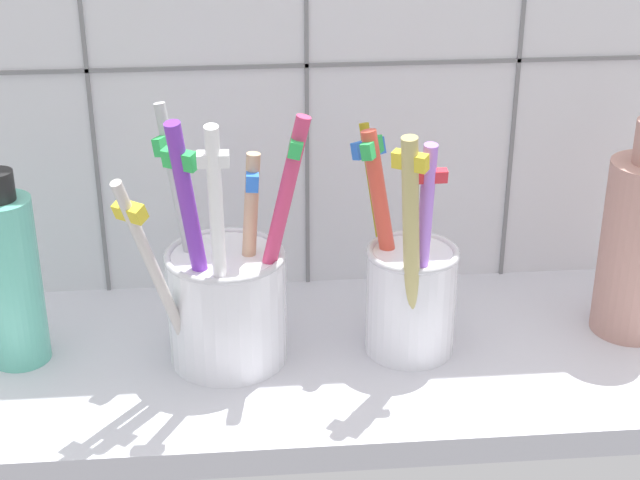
{
  "coord_description": "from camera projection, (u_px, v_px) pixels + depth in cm",
  "views": [
    {
      "loc": [
        -5.47,
        -61.77,
        40.49
      ],
      "look_at": [
        0.0,
        -0.26,
        11.04
      ],
      "focal_mm": 56.83,
      "sensor_mm": 36.0,
      "label": 1
    }
  ],
  "objects": [
    {
      "name": "counter_slab",
      "position": [
        320.0,
        364.0,
        0.73
      ],
      "size": [
        64.0,
        22.0,
        2.0
      ],
      "primitive_type": "cube",
      "color": "silver",
      "rests_on": "ground"
    },
    {
      "name": "tile_wall_back",
      "position": [
        305.0,
        29.0,
        0.75
      ],
      "size": [
        64.0,
        2.2,
        45.0
      ],
      "color": "white",
      "rests_on": "ground"
    },
    {
      "name": "toothbrush_cup_left",
      "position": [
        226.0,
        297.0,
        0.69
      ],
      "size": [
        12.52,
        10.47,
        19.06
      ],
      "color": "white",
      "rests_on": "counter_slab"
    },
    {
      "name": "toothbrush_cup_right",
      "position": [
        410.0,
        290.0,
        0.71
      ],
      "size": [
        7.27,
        9.83,
        17.56
      ],
      "color": "white",
      "rests_on": "counter_slab"
    },
    {
      "name": "ceramic_vase",
      "position": [
        640.0,
        243.0,
        0.73
      ],
      "size": [
        5.63,
        5.63,
        16.28
      ],
      "color": "tan",
      "rests_on": "counter_slab"
    },
    {
      "name": "soap_bottle",
      "position": [
        11.0,
        277.0,
        0.69
      ],
      "size": [
        4.1,
        4.1,
        14.21
      ],
      "color": "#68D0B6",
      "rests_on": "counter_slab"
    }
  ]
}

